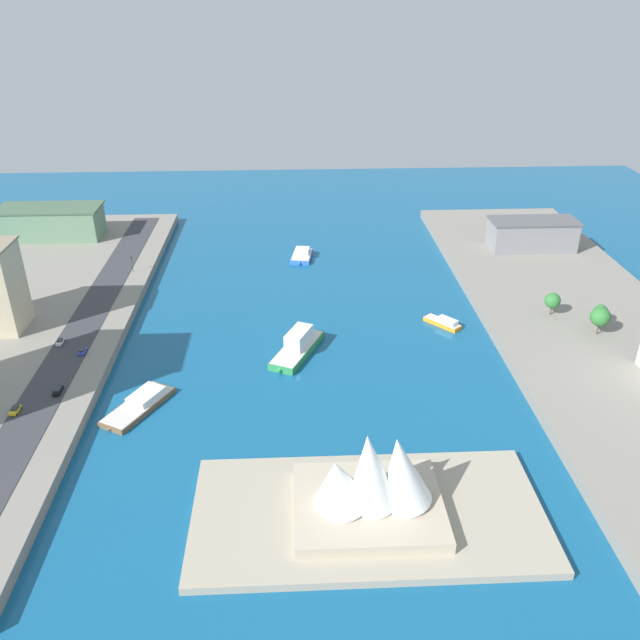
{
  "coord_description": "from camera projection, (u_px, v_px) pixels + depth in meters",
  "views": [
    {
      "loc": [
        5.23,
        202.54,
        108.8
      ],
      "look_at": [
        -4.39,
        2.34,
        4.2
      ],
      "focal_mm": 36.34,
      "sensor_mm": 36.0,
      "label": 1
    }
  ],
  "objects": [
    {
      "name": "suv_black",
      "position": [
        58.0,
        390.0,
        186.47
      ],
      "size": [
        1.99,
        4.84,
        1.6
      ],
      "color": "black",
      "rests_on": "road_strip"
    },
    {
      "name": "quay_east",
      "position": [
        26.0,
        330.0,
        224.92
      ],
      "size": [
        70.0,
        240.0,
        3.59
      ],
      "primitive_type": "cube",
      "color": "gray",
      "rests_on": "ground_plane"
    },
    {
      "name": "water_taxi_orange",
      "position": [
        443.0,
        322.0,
        230.83
      ],
      "size": [
        12.44,
        13.14,
        3.28
      ],
      "color": "orange",
      "rests_on": "ground_plane"
    },
    {
      "name": "opera_landmark",
      "position": [
        371.0,
        483.0,
        143.62
      ],
      "size": [
        33.72,
        27.26,
        21.85
      ],
      "color": "#BCAD93",
      "rests_on": "peninsula_point"
    },
    {
      "name": "hatchback_blue",
      "position": [
        83.0,
        351.0,
        206.5
      ],
      "size": [
        1.89,
        4.26,
        1.57
      ],
      "color": "black",
      "rests_on": "road_strip"
    },
    {
      "name": "road_strip",
      "position": [
        85.0,
        323.0,
        224.93
      ],
      "size": [
        12.31,
        228.0,
        0.15
      ],
      "primitive_type": "cube",
      "color": "#38383D",
      "rests_on": "quay_east"
    },
    {
      "name": "van_white",
      "position": [
        60.0,
        342.0,
        211.81
      ],
      "size": [
        2.01,
        4.34,
        1.57
      ],
      "color": "black",
      "rests_on": "road_strip"
    },
    {
      "name": "taxi_yellow_cab",
      "position": [
        15.0,
        410.0,
        177.98
      ],
      "size": [
        2.07,
        4.38,
        1.62
      ],
      "color": "black",
      "rests_on": "road_strip"
    },
    {
      "name": "quay_west",
      "position": [
        579.0,
        317.0,
        233.26
      ],
      "size": [
        70.0,
        240.0,
        3.59
      ],
      "primitive_type": "cube",
      "color": "gray",
      "rests_on": "ground_plane"
    },
    {
      "name": "warehouse_low_gray",
      "position": [
        532.0,
        234.0,
        285.54
      ],
      "size": [
        38.16,
        15.61,
        13.35
      ],
      "color": "gray",
      "rests_on": "quay_west"
    },
    {
      "name": "traffic_light_waterfront",
      "position": [
        132.0,
        262.0,
        263.79
      ],
      "size": [
        0.36,
        0.36,
        6.5
      ],
      "color": "black",
      "rests_on": "quay_east"
    },
    {
      "name": "terminal_long_green",
      "position": [
        51.0,
        222.0,
        298.53
      ],
      "size": [
        46.34,
        19.54,
        14.41
      ],
      "color": "slate",
      "rests_on": "quay_east"
    },
    {
      "name": "catamaran_blue",
      "position": [
        302.0,
        255.0,
        287.11
      ],
      "size": [
        10.45,
        17.21,
        4.2
      ],
      "color": "blue",
      "rests_on": "ground_plane"
    },
    {
      "name": "barge_flat_brown",
      "position": [
        140.0,
        404.0,
        186.26
      ],
      "size": [
        18.87,
        24.67,
        3.43
      ],
      "color": "brown",
      "rests_on": "ground_plane"
    },
    {
      "name": "ground_plane",
      "position": [
        307.0,
        328.0,
        229.92
      ],
      "size": [
        440.0,
        440.0,
        0.0
      ],
      "primitive_type": "plane",
      "color": "#145684"
    },
    {
      "name": "ferry_green_doubledeck",
      "position": [
        298.0,
        345.0,
        213.39
      ],
      "size": [
        19.12,
        28.41,
        7.72
      ],
      "color": "#2D8C4C",
      "rests_on": "ground_plane"
    },
    {
      "name": "park_tree_cluster",
      "position": [
        585.0,
        311.0,
        220.65
      ],
      "size": [
        19.06,
        21.17,
        9.9
      ],
      "color": "brown",
      "rests_on": "quay_west"
    },
    {
      "name": "peninsula_point",
      "position": [
        368.0,
        514.0,
        147.9
      ],
      "size": [
        80.23,
        39.21,
        2.0
      ],
      "primitive_type": "cube",
      "color": "#A89E89",
      "rests_on": "ground_plane"
    }
  ]
}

